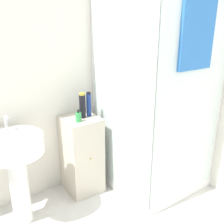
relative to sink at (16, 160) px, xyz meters
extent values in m
cube|color=silver|center=(0.23, 0.34, 0.62)|extent=(6.40, 0.06, 2.50)
cube|color=white|center=(1.42, -0.16, -0.59)|extent=(0.95, 0.95, 0.09)
cylinder|color=white|center=(1.88, 0.29, 0.35)|extent=(0.04, 0.04, 1.97)
cylinder|color=white|center=(0.96, 0.29, 0.35)|extent=(0.04, 0.04, 1.97)
cylinder|color=white|center=(1.88, -0.62, 0.35)|extent=(0.04, 0.04, 1.97)
cylinder|color=white|center=(0.96, -0.62, 0.35)|extent=(0.04, 0.04, 1.97)
cylinder|color=white|center=(1.42, 0.29, 1.32)|extent=(0.91, 0.04, 0.04)
cylinder|color=white|center=(1.88, -0.16, 1.32)|extent=(0.04, 0.91, 0.04)
cube|color=silver|center=(1.42, -0.63, 0.38)|extent=(0.88, 0.01, 1.84)
cube|color=silver|center=(0.95, -0.16, 0.38)|extent=(0.01, 0.88, 1.84)
cylinder|color=#B7BABF|center=(1.66, 0.23, 0.19)|extent=(0.02, 0.02, 1.48)
cylinder|color=#B7BABF|center=(1.66, 0.18, 0.95)|extent=(0.07, 0.07, 0.04)
cube|color=#2D6BB7|center=(1.39, -0.65, 1.02)|extent=(0.39, 0.03, 0.59)
cube|color=beige|center=(0.69, 0.12, -0.22)|extent=(0.35, 0.37, 0.83)
sphere|color=gold|center=(0.69, -0.08, -0.18)|extent=(0.02, 0.02, 0.02)
cylinder|color=white|center=(0.00, 0.00, -0.28)|extent=(0.16, 0.16, 0.70)
cylinder|color=white|center=(0.00, 0.00, 0.14)|extent=(0.50, 0.50, 0.15)
cylinder|color=#B7BABF|center=(0.00, 0.17, 0.28)|extent=(0.02, 0.02, 0.13)
cube|color=#B7BABF|center=(0.00, 0.14, 0.34)|extent=(0.02, 0.07, 0.02)
cylinder|color=green|center=(0.63, 0.04, 0.24)|extent=(0.06, 0.06, 0.09)
cylinder|color=black|center=(0.63, 0.04, 0.30)|extent=(0.02, 0.02, 0.02)
cube|color=black|center=(0.63, 0.02, 0.32)|extent=(0.01, 0.03, 0.01)
cylinder|color=black|center=(0.72, 0.11, 0.32)|extent=(0.06, 0.06, 0.24)
cylinder|color=gold|center=(0.72, 0.11, 0.45)|extent=(0.05, 0.05, 0.02)
cylinder|color=navy|center=(0.80, 0.12, 0.31)|extent=(0.05, 0.05, 0.23)
cylinder|color=black|center=(0.80, 0.12, 0.44)|extent=(0.04, 0.04, 0.02)
camera|label=1|loc=(-0.43, -2.08, 1.13)|focal=42.00mm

